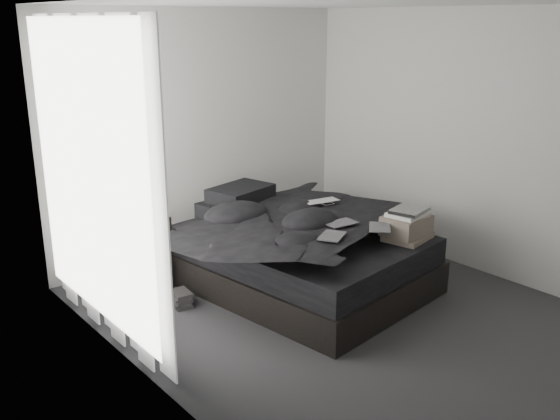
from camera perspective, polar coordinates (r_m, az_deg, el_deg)
floor at (r=5.61m, az=5.25°, el=-9.21°), size 3.60×4.20×0.01m
ceiling at (r=5.04m, az=6.09°, el=18.36°), size 3.60×4.20×0.01m
wall_back at (r=6.79m, az=-7.03°, el=6.95°), size 3.60×0.01×2.60m
wall_left at (r=4.14m, az=-12.33°, el=0.11°), size 0.01×4.20×2.60m
wall_right at (r=6.55m, az=16.96°, el=5.96°), size 0.01×4.20×2.60m
window_left at (r=4.93m, az=-17.01°, el=3.07°), size 0.02×2.00×2.30m
curtain_left at (r=4.96m, az=-16.41°, el=2.39°), size 0.06×2.12×2.48m
bed at (r=6.04m, az=1.84°, el=-5.60°), size 1.95×2.43×0.30m
mattress at (r=5.94m, az=1.87°, el=-3.18°), size 1.88×2.35×0.24m
duvet at (r=5.83m, az=2.29°, el=-1.01°), size 1.87×2.10×0.26m
pillow_lower at (r=6.42m, az=-4.22°, el=0.18°), size 0.72×0.54×0.15m
pillow_upper at (r=6.41m, az=-3.62°, el=1.54°), size 0.71×0.57×0.14m
laptop at (r=6.15m, az=4.08°, el=1.35°), size 0.39×0.29×0.03m
comic_a at (r=5.26m, az=4.80°, el=-1.54°), size 0.34×0.30×0.01m
comic_b at (r=5.59m, az=5.59°, el=-0.34°), size 0.30×0.21×0.01m
comic_c at (r=5.52m, az=9.16°, el=-0.65°), size 0.33×0.33×0.01m
side_stand at (r=5.95m, az=-11.89°, el=-4.14°), size 0.51×0.51×0.73m
papers at (r=5.83m, az=-11.97°, el=-0.73°), size 0.35×0.32×0.01m
floor_books at (r=5.73m, az=-9.03°, el=-7.95°), size 0.20×0.25×0.15m
box_lower at (r=5.98m, az=11.23°, el=-6.01°), size 0.50×0.42×0.34m
box_mid at (r=5.88m, az=11.53°, el=-3.35°), size 0.49×0.42×0.26m
box_upper at (r=5.79m, az=11.47°, el=-1.36°), size 0.43×0.36×0.18m
art_book_white at (r=5.77m, az=11.59°, el=-0.34°), size 0.38×0.32×0.03m
art_book_snake at (r=5.76m, az=11.74°, el=-0.03°), size 0.39×0.34×0.03m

